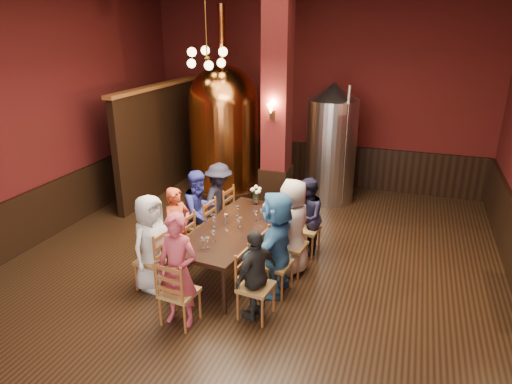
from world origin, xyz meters
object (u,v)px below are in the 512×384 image
(dining_table, at_px, (235,230))
(copper_kettle, at_px, (224,129))
(person_1, at_px, (178,229))
(person_2, at_px, (200,211))
(person_0, at_px, (151,243))
(steel_vessel, at_px, (331,144))
(rose_vase, at_px, (256,192))

(dining_table, height_order, copper_kettle, copper_kettle)
(person_1, xyz_separation_m, person_2, (0.07, 0.66, 0.04))
(person_0, distance_m, steel_vessel, 4.83)
(dining_table, height_order, person_0, person_0)
(copper_kettle, height_order, steel_vessel, copper_kettle)
(dining_table, height_order, rose_vase, rose_vase)
(person_0, height_order, rose_vase, person_0)
(person_2, bearing_deg, copper_kettle, 37.41)
(person_0, height_order, person_1, person_0)
(person_0, distance_m, person_1, 0.67)
(person_1, height_order, copper_kettle, copper_kettle)
(person_1, height_order, rose_vase, person_1)
(copper_kettle, bearing_deg, rose_vase, -55.71)
(dining_table, xyz_separation_m, person_0, (-0.95, -0.90, 0.05))
(dining_table, distance_m, person_1, 0.91)
(person_2, height_order, copper_kettle, copper_kettle)
(person_2, bearing_deg, rose_vase, -31.09)
(person_2, bearing_deg, dining_table, -94.44)
(person_2, height_order, rose_vase, person_2)
(dining_table, bearing_deg, person_2, 158.78)
(person_2, distance_m, steel_vessel, 3.58)
(person_0, height_order, person_2, person_0)
(person_0, xyz_separation_m, steel_vessel, (1.79, 4.45, 0.56))
(person_0, bearing_deg, person_2, 3.78)
(steel_vessel, bearing_deg, person_1, -114.45)
(dining_table, relative_size, person_2, 1.71)
(steel_vessel, bearing_deg, person_0, -111.94)
(dining_table, bearing_deg, rose_vase, 96.25)
(person_1, bearing_deg, person_0, -165.34)
(person_1, distance_m, steel_vessel, 4.20)
(person_2, height_order, steel_vessel, steel_vessel)
(person_1, bearing_deg, person_2, 14.66)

